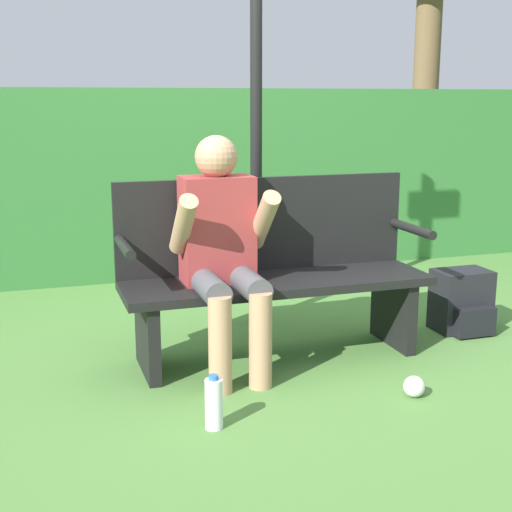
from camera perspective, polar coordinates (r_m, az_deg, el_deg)
The scene contains 8 objects.
ground_plane at distance 3.84m, azimuth 1.68°, elevation -8.09°, with size 40.00×40.00×0.00m, color #4C7A38.
hedge_back at distance 5.63m, azimuth -5.46°, elevation 5.93°, with size 12.00×0.45×1.43m.
park_bench at distance 3.77m, azimuth 1.35°, elevation -1.17°, with size 1.62×0.47×0.94m.
person_seated at distance 3.53m, azimuth -2.72°, elevation 0.97°, with size 0.49×0.57×1.18m.
backpack at distance 4.39m, azimuth 16.18°, elevation -3.58°, with size 0.32×0.30×0.36m.
water_bottle at distance 3.03m, azimuth -3.39°, elevation -11.68°, with size 0.08×0.08×0.24m.
signpost at distance 4.22m, azimuth 0.04°, elevation 12.85°, with size 0.47×0.09×2.40m.
litter_crumple at distance 3.42m, azimuth 12.53°, elevation -10.16°, with size 0.10×0.10×0.10m.
Camera 1 is at (-1.22, -3.38, 1.35)m, focal length 50.00 mm.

